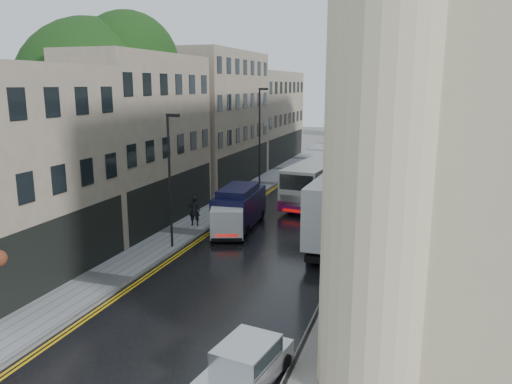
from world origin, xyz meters
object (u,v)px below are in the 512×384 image
Objects in this scene: tree_far at (186,118)px; white_lorry at (311,221)px; cream_bus at (292,186)px; silver_hatchback at (201,379)px; tree_near at (93,119)px; white_van at (212,225)px; pedestrian at (194,210)px; lamp_post_far at (260,138)px; lamp_post_near at (170,182)px; navy_van at (215,211)px.

tree_far is 1.59× the size of white_lorry.
white_lorry is (3.70, -10.50, 0.42)m from cream_bus.
cream_bus is at bearing 107.11° from silver_hatchback.
tree_near is 11.08m from white_van.
pedestrian is (-8.44, 3.42, -0.95)m from white_lorry.
tree_far reaches higher than silver_hatchback.
white_lorry is (15.29, -2.78, -4.87)m from tree_near.
pedestrian is 0.23× the size of lamp_post_far.
lamp_post_near is at bearing -103.93° from cream_bus.
lamp_post_near reaches higher than pedestrian.
lamp_post_near is 18.44m from lamp_post_far.
pedestrian is (-4.73, -7.08, -0.53)m from cream_bus.
lamp_post_near reaches higher than white_lorry.
tree_near is 1.77× the size of white_lorry.
navy_van is 2.07m from pedestrian.
lamp_post_far is at bearing 65.24° from tree_near.
navy_van is at bearing 160.56° from white_lorry.
lamp_post_far reaches higher than white_van.
pedestrian is at bearing 159.56° from white_lorry.
lamp_post_far reaches higher than lamp_post_near.
lamp_post_far is (6.77, 14.67, -2.48)m from tree_near.
tree_near is 13.02m from tree_far.
cream_bus is at bearing 111.07° from white_lorry.
cream_bus is 1.53× the size of white_lorry.
white_lorry is 1.05× the size of lamp_post_near.
white_van is at bearing 118.08° from pedestrian.
tree_near is 16.35m from lamp_post_far.
tree_near is at bearing -140.64° from cream_bus.
lamp_post_near is at bearing -112.66° from navy_van.
white_van is 0.82× the size of navy_van.
lamp_post_far is (-8.52, 17.45, 2.39)m from white_lorry.
tree_near is at bearing 149.06° from white_van.
lamp_post_far is at bearing 14.49° from tree_far.
white_lorry reaches higher than cream_bus.
silver_hatchback is 14.74m from lamp_post_near.
lamp_post_near is at bearing 83.87° from pedestrian.
pedestrian is (-1.85, 0.88, -0.30)m from navy_van.
tree_near is 14.89m from cream_bus.
silver_hatchback is 0.69× the size of navy_van.
white_van reaches higher than silver_hatchback.
cream_bus is 1.38× the size of lamp_post_far.
white_van is (8.88, -14.89, -5.19)m from tree_far.
tree_far is 14.89m from pedestrian.
silver_hatchback is 0.50× the size of lamp_post_near.
tree_far is at bearing 160.60° from cream_bus.
tree_near is at bearing -9.19° from pedestrian.
pedestrian is at bearing 150.76° from navy_van.
white_lorry is 13.37m from silver_hatchback.
white_van is at bearing -58.84° from lamp_post_far.
lamp_post_near is (7.50, -3.74, -3.09)m from tree_near.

